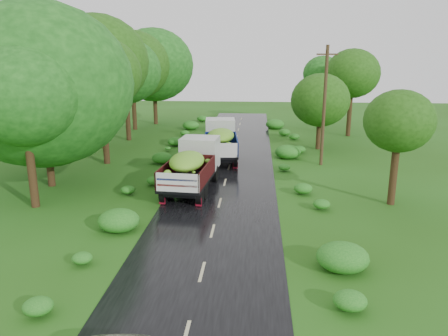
# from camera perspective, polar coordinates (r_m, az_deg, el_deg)

# --- Properties ---
(ground) EXTENTS (120.00, 120.00, 0.00)m
(ground) POSITION_cam_1_polar(r_m,az_deg,el_deg) (17.43, -2.88, -13.42)
(ground) COLOR #224A0F
(ground) RESTS_ON ground
(road) EXTENTS (6.50, 80.00, 0.02)m
(road) POSITION_cam_1_polar(r_m,az_deg,el_deg) (21.92, -1.24, -7.20)
(road) COLOR black
(road) RESTS_ON ground
(road_lines) EXTENTS (0.12, 69.60, 0.00)m
(road_lines) POSITION_cam_1_polar(r_m,az_deg,el_deg) (22.84, -1.00, -6.23)
(road_lines) COLOR #BFB78C
(road_lines) RESTS_ON road
(truck_near) EXTENTS (2.99, 7.03, 2.88)m
(truck_near) POSITION_cam_1_polar(r_m,az_deg,el_deg) (26.81, -4.09, 0.56)
(truck_near) COLOR black
(truck_near) RESTS_ON ground
(truck_far) EXTENTS (3.06, 7.10, 2.90)m
(truck_far) POSITION_cam_1_polar(r_m,az_deg,el_deg) (34.45, -0.45, 3.85)
(truck_far) COLOR black
(truck_far) RESTS_ON ground
(utility_pole) EXTENTS (1.53, 0.33, 8.75)m
(utility_pole) POSITION_cam_1_polar(r_m,az_deg,el_deg) (32.99, 12.97, 8.02)
(utility_pole) COLOR #382616
(utility_pole) RESTS_ON ground
(trees_left) EXTENTS (6.14, 32.46, 9.33)m
(trees_left) POSITION_cam_1_polar(r_m,az_deg,el_deg) (38.91, -15.00, 12.04)
(trees_left) COLOR black
(trees_left) RESTS_ON ground
(trees_right) EXTENTS (7.07, 29.15, 7.68)m
(trees_right) POSITION_cam_1_polar(r_m,az_deg,el_deg) (40.94, 14.96, 10.20)
(trees_right) COLOR black
(trees_right) RESTS_ON ground
(shrubs) EXTENTS (11.90, 44.00, 0.70)m
(shrubs) POSITION_cam_1_polar(r_m,az_deg,el_deg) (30.33, 0.41, -0.19)
(shrubs) COLOR #176118
(shrubs) RESTS_ON ground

